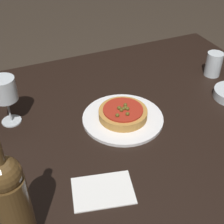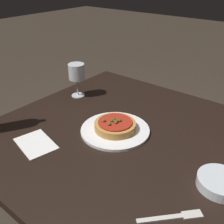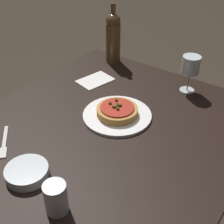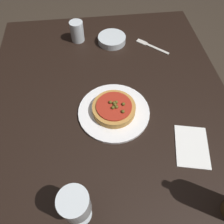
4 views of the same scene
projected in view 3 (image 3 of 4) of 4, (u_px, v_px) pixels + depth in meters
The scene contains 9 objects.
dining_table at pixel (105, 145), 1.30m from camera, with size 1.21×1.05×0.72m.
dinner_plate at pixel (117, 115), 1.33m from camera, with size 0.29×0.29×0.01m.
pizza at pixel (117, 111), 1.31m from camera, with size 0.17×0.17×0.05m.
wine_glass at pixel (191, 66), 1.43m from camera, with size 0.08×0.08×0.18m.
wine_bottle at pixel (113, 37), 1.68m from camera, with size 0.08×0.08×0.33m.
water_cup at pixel (56, 198), 0.91m from camera, with size 0.07×0.07×0.10m.
side_bowl at pixel (27, 172), 1.04m from camera, with size 0.15×0.15×0.03m.
fork at pixel (4, 144), 1.18m from camera, with size 0.14×0.15×0.00m.
paper_napkin at pixel (95, 80), 1.58m from camera, with size 0.19×0.16×0.00m.
Camera 3 is at (-0.78, -0.61, 1.49)m, focal length 50.00 mm.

